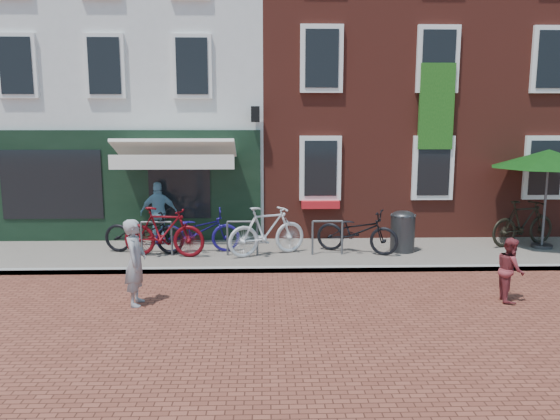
{
  "coord_description": "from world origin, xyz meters",
  "views": [
    {
      "loc": [
        -0.98,
        -11.01,
        3.15
      ],
      "look_at": [
        -0.63,
        0.83,
        1.23
      ],
      "focal_mm": 34.09,
      "sensor_mm": 36.0,
      "label": 1
    }
  ],
  "objects_px": {
    "woman": "(135,262)",
    "bicycle_5": "(523,223)",
    "bicycle_0": "(144,231)",
    "bicycle_1": "(164,232)",
    "litter_bin": "(403,229)",
    "cafe_person": "(159,213)",
    "bicycle_3": "(267,231)",
    "boy": "(510,269)",
    "parasol": "(549,155)",
    "bicycle_2": "(198,231)",
    "bicycle_4": "(357,231)"
  },
  "relations": [
    {
      "from": "woman",
      "to": "bicycle_5",
      "type": "xyz_separation_m",
      "value": [
        8.8,
        3.92,
        -0.08
      ]
    },
    {
      "from": "bicycle_0",
      "to": "bicycle_1",
      "type": "height_order",
      "value": "bicycle_1"
    },
    {
      "from": "litter_bin",
      "to": "cafe_person",
      "type": "xyz_separation_m",
      "value": [
        -6.04,
        1.04,
        0.25
      ]
    },
    {
      "from": "bicycle_1",
      "to": "bicycle_3",
      "type": "relative_size",
      "value": 1.0
    },
    {
      "from": "woman",
      "to": "bicycle_5",
      "type": "relative_size",
      "value": 0.79
    },
    {
      "from": "boy",
      "to": "bicycle_0",
      "type": "bearing_deg",
      "value": 73.74
    },
    {
      "from": "litter_bin",
      "to": "parasol",
      "type": "distance_m",
      "value": 4.02
    },
    {
      "from": "woman",
      "to": "boy",
      "type": "xyz_separation_m",
      "value": [
        6.65,
        0.0,
        -0.19
      ]
    },
    {
      "from": "bicycle_0",
      "to": "bicycle_3",
      "type": "height_order",
      "value": "bicycle_3"
    },
    {
      "from": "boy",
      "to": "bicycle_2",
      "type": "height_order",
      "value": "boy"
    },
    {
      "from": "woman",
      "to": "cafe_person",
      "type": "distance_m",
      "value": 4.46
    },
    {
      "from": "woman",
      "to": "bicycle_0",
      "type": "bearing_deg",
      "value": 8.08
    },
    {
      "from": "boy",
      "to": "cafe_person",
      "type": "xyz_separation_m",
      "value": [
        -7.1,
        4.43,
        0.32
      ]
    },
    {
      "from": "boy",
      "to": "bicycle_3",
      "type": "xyz_separation_m",
      "value": [
        -4.34,
        3.11,
        0.1
      ]
    },
    {
      "from": "litter_bin",
      "to": "parasol",
      "type": "bearing_deg",
      "value": 4.71
    },
    {
      "from": "cafe_person",
      "to": "bicycle_4",
      "type": "distance_m",
      "value": 5.05
    },
    {
      "from": "woman",
      "to": "cafe_person",
      "type": "height_order",
      "value": "cafe_person"
    },
    {
      "from": "boy",
      "to": "cafe_person",
      "type": "bearing_deg",
      "value": 67.03
    },
    {
      "from": "bicycle_0",
      "to": "cafe_person",
      "type": "bearing_deg",
      "value": 1.41
    },
    {
      "from": "cafe_person",
      "to": "bicycle_2",
      "type": "bearing_deg",
      "value": 132.27
    },
    {
      "from": "cafe_person",
      "to": "bicycle_0",
      "type": "xyz_separation_m",
      "value": [
        -0.17,
        -1.0,
        -0.28
      ]
    },
    {
      "from": "boy",
      "to": "bicycle_1",
      "type": "height_order",
      "value": "bicycle_1"
    },
    {
      "from": "parasol",
      "to": "boy",
      "type": "relative_size",
      "value": 2.39
    },
    {
      "from": "bicycle_3",
      "to": "bicycle_5",
      "type": "bearing_deg",
      "value": -106.31
    },
    {
      "from": "bicycle_0",
      "to": "bicycle_5",
      "type": "height_order",
      "value": "bicycle_5"
    },
    {
      "from": "litter_bin",
      "to": "bicycle_1",
      "type": "xyz_separation_m",
      "value": [
        -5.67,
        -0.33,
        0.03
      ]
    },
    {
      "from": "bicycle_0",
      "to": "bicycle_2",
      "type": "height_order",
      "value": "same"
    },
    {
      "from": "bicycle_1",
      "to": "bicycle_5",
      "type": "height_order",
      "value": "same"
    },
    {
      "from": "litter_bin",
      "to": "cafe_person",
      "type": "height_order",
      "value": "cafe_person"
    },
    {
      "from": "litter_bin",
      "to": "bicycle_3",
      "type": "height_order",
      "value": "bicycle_3"
    },
    {
      "from": "woman",
      "to": "litter_bin",
      "type": "bearing_deg",
      "value": -60.95
    },
    {
      "from": "boy",
      "to": "bicycle_5",
      "type": "relative_size",
      "value": 0.6
    },
    {
      "from": "woman",
      "to": "bicycle_2",
      "type": "relative_size",
      "value": 0.77
    },
    {
      "from": "bicycle_3",
      "to": "bicycle_1",
      "type": "bearing_deg",
      "value": 67.78
    },
    {
      "from": "boy",
      "to": "bicycle_4",
      "type": "height_order",
      "value": "boy"
    },
    {
      "from": "bicycle_5",
      "to": "parasol",
      "type": "bearing_deg",
      "value": -139.37
    },
    {
      "from": "boy",
      "to": "bicycle_5",
      "type": "distance_m",
      "value": 4.47
    },
    {
      "from": "bicycle_3",
      "to": "parasol",
      "type": "bearing_deg",
      "value": -108.64
    },
    {
      "from": "litter_bin",
      "to": "bicycle_5",
      "type": "height_order",
      "value": "bicycle_5"
    },
    {
      "from": "cafe_person",
      "to": "bicycle_3",
      "type": "bearing_deg",
      "value": 148.14
    },
    {
      "from": "bicycle_5",
      "to": "boy",
      "type": "bearing_deg",
      "value": 132.66
    },
    {
      "from": "bicycle_1",
      "to": "bicycle_3",
      "type": "xyz_separation_m",
      "value": [
        2.39,
        0.05,
        0.0
      ]
    },
    {
      "from": "woman",
      "to": "boy",
      "type": "bearing_deg",
      "value": -92.13
    },
    {
      "from": "parasol",
      "to": "bicycle_4",
      "type": "xyz_separation_m",
      "value": [
        -4.73,
        -0.39,
        -1.78
      ]
    },
    {
      "from": "litter_bin",
      "to": "bicycle_5",
      "type": "relative_size",
      "value": 0.55
    },
    {
      "from": "parasol",
      "to": "woman",
      "type": "height_order",
      "value": "parasol"
    },
    {
      "from": "litter_bin",
      "to": "bicycle_5",
      "type": "bearing_deg",
      "value": 9.38
    },
    {
      "from": "bicycle_0",
      "to": "bicycle_2",
      "type": "relative_size",
      "value": 1.0
    },
    {
      "from": "bicycle_0",
      "to": "bicycle_5",
      "type": "xyz_separation_m",
      "value": [
        9.42,
        0.49,
        0.06
      ]
    },
    {
      "from": "woman",
      "to": "bicycle_3",
      "type": "height_order",
      "value": "woman"
    }
  ]
}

